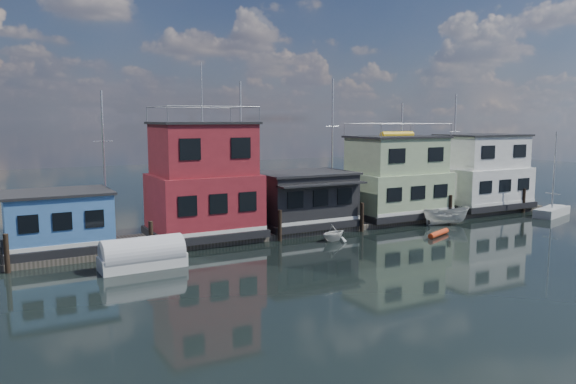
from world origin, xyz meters
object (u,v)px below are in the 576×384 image
houseboat_white (481,173)px  houseboat_red (203,182)px  tarp_runabout (143,256)px  houseboat_blue (58,221)px  houseboat_dark (303,199)px  dinghy_white (334,233)px  houseboat_green (396,178)px  day_sailer (552,211)px  motorboat (446,216)px  red_kayak (439,233)px  dinghy_teal (144,256)px

houseboat_white → houseboat_red: bearing=-180.0°
houseboat_white → tarp_runabout: 33.25m
houseboat_blue → houseboat_white: houseboat_white is taller
houseboat_dark → dinghy_white: bearing=-92.1°
houseboat_green → tarp_runabout: size_ratio=1.74×
houseboat_red → day_sailer: 30.95m
houseboat_dark → day_sailer: (22.30, -5.10, -1.99)m
houseboat_white → houseboat_blue: bearing=-180.0°
houseboat_dark → houseboat_green: bearing=0.1°
motorboat → red_kayak: bearing=150.8°
houseboat_dark → motorboat: bearing=-18.9°
houseboat_red → dinghy_teal: 7.67m
houseboat_blue → houseboat_red: size_ratio=0.54×
tarp_runabout → motorboat: 24.82m
houseboat_blue → houseboat_dark: bearing=-0.1°
motorboat → houseboat_dark: bearing=92.4°
day_sailer → red_kayak: 14.97m
houseboat_blue → motorboat: (28.58, -3.81, -1.47)m
houseboat_dark → houseboat_green: houseboat_green is taller
houseboat_dark → day_sailer: size_ratio=1.01×
houseboat_green → day_sailer: bearing=-21.0°
dinghy_white → dinghy_teal: dinghy_white is taller
houseboat_dark → houseboat_white: houseboat_white is taller
dinghy_teal → dinghy_white: bearing=-90.6°
houseboat_dark → motorboat: 11.83m
houseboat_red → dinghy_teal: (-5.31, -4.13, -3.69)m
dinghy_teal → red_kayak: bearing=-96.3°
houseboat_dark → dinghy_white: size_ratio=3.28×
day_sailer → motorboat: bearing=156.4°
houseboat_green → tarp_runabout: 23.49m
houseboat_blue → houseboat_dark: size_ratio=0.86×
houseboat_green → dinghy_teal: houseboat_green is taller
houseboat_white → red_kayak: 13.84m
houseboat_white → dinghy_white: (-19.17, -4.53, -2.94)m
houseboat_blue → motorboat: houseboat_blue is taller
houseboat_blue → houseboat_red: 9.69m
day_sailer → dinghy_teal: (-35.61, 0.99, -0.01)m
houseboat_red → day_sailer: size_ratio=1.61×
houseboat_blue → houseboat_green: size_ratio=0.76×
houseboat_white → motorboat: size_ratio=2.19×
dinghy_white → houseboat_white: bearing=-94.1°
red_kayak → tarp_runabout: (-21.12, 1.44, 0.52)m
day_sailer → tarp_runabout: day_sailer is taller
houseboat_dark → dinghy_teal: houseboat_dark is taller
dinghy_white → motorboat: size_ratio=0.59×
dinghy_teal → motorboat: bearing=-88.1°
dinghy_white → day_sailer: bearing=-108.9°
houseboat_white → dinghy_white: 19.92m
dinghy_white → houseboat_dark: bearing=-19.5°
red_kayak → houseboat_blue: bearing=142.0°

